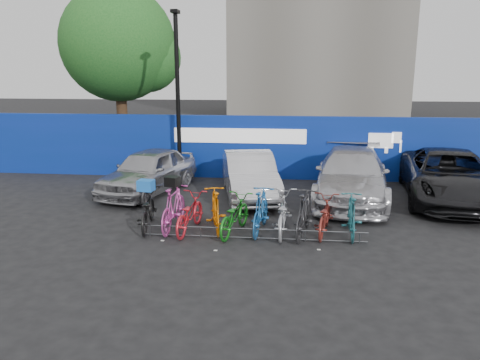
# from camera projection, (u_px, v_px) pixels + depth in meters

# --- Properties ---
(ground) EXTENTS (100.00, 100.00, 0.00)m
(ground) POSITION_uv_depth(u_px,v_px,m) (254.00, 231.00, 12.16)
(ground) COLOR black
(ground) RESTS_ON ground
(hoarding) EXTENTS (22.00, 0.18, 2.40)m
(hoarding) POSITION_uv_depth(u_px,v_px,m) (266.00, 148.00, 17.67)
(hoarding) COLOR navy
(hoarding) RESTS_ON ground
(tree) EXTENTS (5.40, 5.20, 7.80)m
(tree) POSITION_uv_depth(u_px,v_px,m) (123.00, 47.00, 21.37)
(tree) COLOR #382314
(tree) RESTS_ON ground
(lamppost) EXTENTS (0.25, 0.50, 6.11)m
(lamppost) POSITION_uv_depth(u_px,v_px,m) (178.00, 92.00, 16.93)
(lamppost) COLOR black
(lamppost) RESTS_ON ground
(bike_rack) EXTENTS (5.60, 0.03, 0.30)m
(bike_rack) POSITION_uv_depth(u_px,v_px,m) (252.00, 233.00, 11.54)
(bike_rack) COLOR #595B60
(bike_rack) RESTS_ON ground
(car_0) EXTENTS (2.87, 4.70, 1.50)m
(car_0) POSITION_uv_depth(u_px,v_px,m) (148.00, 171.00, 15.78)
(car_0) COLOR #A4A4A9
(car_0) RESTS_ON ground
(car_1) EXTENTS (2.38, 4.61, 1.45)m
(car_1) POSITION_uv_depth(u_px,v_px,m) (250.00, 175.00, 15.28)
(car_1) COLOR silver
(car_1) RESTS_ON ground
(car_2) EXTENTS (2.95, 5.74, 1.59)m
(car_2) POSITION_uv_depth(u_px,v_px,m) (352.00, 175.00, 14.96)
(car_2) COLOR silver
(car_2) RESTS_ON ground
(car_3) EXTENTS (3.45, 6.07, 1.60)m
(car_3) POSITION_uv_depth(u_px,v_px,m) (449.00, 176.00, 14.78)
(car_3) COLOR black
(car_3) RESTS_ON ground
(bike_0) EXTENTS (0.97, 2.04, 1.03)m
(bike_0) POSITION_uv_depth(u_px,v_px,m) (147.00, 209.00, 12.30)
(bike_0) COLOR black
(bike_0) RESTS_ON ground
(bike_1) EXTENTS (0.68, 1.98, 1.17)m
(bike_1) POSITION_uv_depth(u_px,v_px,m) (174.00, 208.00, 12.21)
(bike_1) COLOR #D146A8
(bike_1) RESTS_ON ground
(bike_2) EXTENTS (0.90, 1.94, 0.98)m
(bike_2) POSITION_uv_depth(u_px,v_px,m) (189.00, 213.00, 12.05)
(bike_2) COLOR red
(bike_2) RESTS_ON ground
(bike_3) EXTENTS (0.93, 1.92, 1.11)m
(bike_3) POSITION_uv_depth(u_px,v_px,m) (216.00, 210.00, 12.14)
(bike_3) COLOR orange
(bike_3) RESTS_ON ground
(bike_4) EXTENTS (1.10, 1.97, 0.98)m
(bike_4) POSITION_uv_depth(u_px,v_px,m) (234.00, 215.00, 11.90)
(bike_4) COLOR #167919
(bike_4) RESTS_ON ground
(bike_5) EXTENTS (0.78, 1.97, 1.15)m
(bike_5) POSITION_uv_depth(u_px,v_px,m) (261.00, 211.00, 11.98)
(bike_5) COLOR #1D5DA2
(bike_5) RESTS_ON ground
(bike_6) EXTENTS (0.78, 2.05, 1.06)m
(bike_6) POSITION_uv_depth(u_px,v_px,m) (282.00, 213.00, 11.91)
(bike_6) COLOR #AAACB1
(bike_6) RESTS_ON ground
(bike_7) EXTENTS (0.93, 1.99, 1.16)m
(bike_7) POSITION_uv_depth(u_px,v_px,m) (304.00, 214.00, 11.74)
(bike_7) COLOR #2A2A2C
(bike_7) RESTS_ON ground
(bike_8) EXTENTS (0.97, 1.92, 0.96)m
(bike_8) POSITION_uv_depth(u_px,v_px,m) (324.00, 216.00, 11.88)
(bike_8) COLOR maroon
(bike_8) RESTS_ON ground
(bike_9) EXTENTS (0.60, 1.82, 1.08)m
(bike_9) POSITION_uv_depth(u_px,v_px,m) (352.00, 215.00, 11.72)
(bike_9) COLOR #1F6069
(bike_9) RESTS_ON ground
(cargo_crate) EXTENTS (0.43, 0.35, 0.28)m
(cargo_crate) POSITION_uv_depth(u_px,v_px,m) (146.00, 185.00, 12.15)
(cargo_crate) COLOR blue
(cargo_crate) RESTS_ON bike_0
(cargo_topcase) EXTENTS (0.41, 0.39, 0.25)m
(cargo_topcase) POSITION_uv_depth(u_px,v_px,m) (173.00, 181.00, 12.04)
(cargo_topcase) COLOR black
(cargo_topcase) RESTS_ON bike_1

